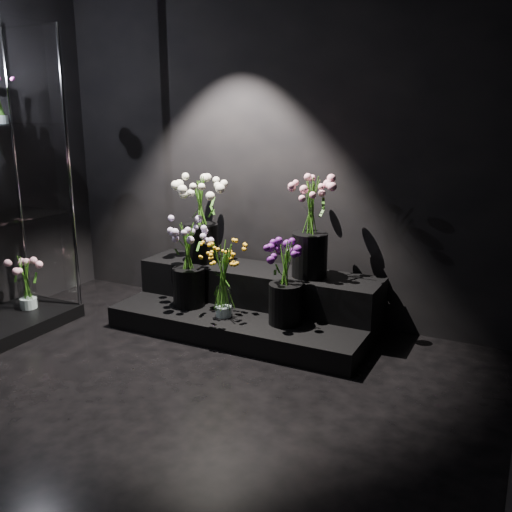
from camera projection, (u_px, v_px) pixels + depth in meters
The scene contains 9 objects.
floor at pixel (122, 419), 3.23m from camera, with size 4.00×4.00×0.00m, color black.
wall_back at pixel (272, 147), 4.60m from camera, with size 4.00×4.00×0.00m, color black.
display_riser at pixel (251, 304), 4.56m from camera, with size 2.01×0.89×0.45m.
bouquet_orange_bells at pixel (223, 280), 4.26m from camera, with size 0.29×0.29×0.57m.
bouquet_lilac at pixel (188, 260), 4.48m from camera, with size 0.38×0.38×0.67m.
bouquet_purple at pixel (286, 281), 4.12m from camera, with size 0.39×0.39×0.61m.
bouquet_cream_roses at pixel (201, 215), 4.72m from camera, with size 0.45×0.45×0.70m.
bouquet_pink_roses at pixel (310, 223), 4.29m from camera, with size 0.40×0.40×0.77m.
bouquet_case_base_pink at pixel (26, 279), 4.62m from camera, with size 0.36×0.36×0.47m.
Camera 1 is at (1.98, -2.24, 1.72)m, focal length 40.00 mm.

